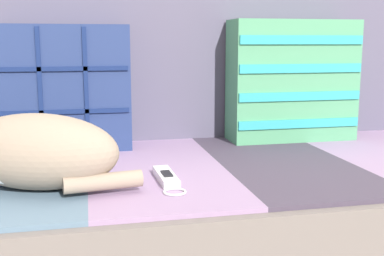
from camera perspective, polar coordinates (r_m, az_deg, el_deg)
The scene contains 6 objects.
couch at distance 1.34m, azimuth 2.64°, elevation -11.86°, with size 2.11×0.85×0.39m.
sofa_backrest at distance 1.59m, azimuth -0.54°, elevation 8.83°, with size 2.07×0.14×0.54m.
throw_pillow_quilted at distance 1.42m, azimuth -14.88°, elevation 4.58°, with size 0.37×0.14×0.35m.
throw_pillow_striped at distance 1.55m, azimuth 11.76°, elevation 5.51°, with size 0.40×0.14×0.37m.
sleeping_cat at distance 1.06m, azimuth -18.74°, elevation -2.86°, with size 0.41×0.28×0.16m.
game_remote_far at distance 1.07m, azimuth -3.03°, elevation -5.93°, with size 0.05×0.19×0.02m.
Camera 1 is at (-0.32, -1.07, 0.69)m, focal length 45.00 mm.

